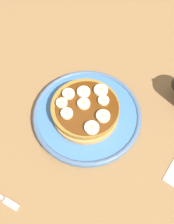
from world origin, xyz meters
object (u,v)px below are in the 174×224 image
object	(u,v)px
pancake_stack	(85,111)
banana_slice_1	(100,90)
banana_slice_2	(84,92)
banana_slice_3	(67,114)
banana_slice_5	(92,128)
banana_slice_7	(62,103)
banana_slice_4	(104,116)
plate	(87,114)
banana_slice_8	(104,101)
banana_slice_0	(84,104)
banana_slice_6	(70,93)

from	to	relation	value
pancake_stack	banana_slice_1	world-z (taller)	banana_slice_1
banana_slice_2	banana_slice_3	distance (cm)	7.01
banana_slice_5	banana_slice_7	xyz separation A→B (cm)	(9.34, -0.93, -0.04)
banana_slice_7	banana_slice_4	bearing A→B (deg)	-162.13
banana_slice_7	banana_slice_5	bearing A→B (deg)	174.35
banana_slice_1	banana_slice_5	distance (cm)	10.30
plate	banana_slice_2	size ratio (longest dim) A/B	8.28
banana_slice_4	banana_slice_8	distance (cm)	4.08
plate	banana_slice_0	bearing A→B (deg)	-0.85
pancake_stack	banana_slice_0	bearing A→B (deg)	-33.08
banana_slice_3	banana_slice_8	distance (cm)	9.11
plate	banana_slice_4	distance (cm)	5.97
banana_slice_7	plate	bearing A→B (deg)	-150.60
pancake_stack	banana_slice_6	bearing A→B (deg)	-9.25
banana_slice_6	banana_slice_0	bearing A→B (deg)	175.09
banana_slice_8	pancake_stack	bearing A→B (deg)	59.35
plate	banana_slice_5	xyz separation A→B (cm)	(-4.20, 3.82, 3.87)
banana_slice_7	pancake_stack	bearing A→B (deg)	-153.58
plate	banana_slice_4	bearing A→B (deg)	-177.29
plate	pancake_stack	distance (cm)	2.17
pancake_stack	banana_slice_7	distance (cm)	5.76
pancake_stack	banana_slice_6	distance (cm)	5.63
banana_slice_6	banana_slice_8	xyz separation A→B (cm)	(-7.64, -3.14, -0.08)
pancake_stack	banana_slice_0	xyz separation A→B (cm)	(0.72, -0.47, 1.77)
banana_slice_5	banana_slice_7	size ratio (longest dim) A/B	1.24
banana_slice_5	pancake_stack	bearing A→B (deg)	-37.32
banana_slice_4	banana_slice_6	distance (cm)	10.00
plate	banana_slice_7	size ratio (longest dim) A/B	10.05
banana_slice_2	banana_slice_7	distance (cm)	5.92
banana_slice_8	banana_slice_3	bearing A→B (deg)	60.19
banana_slice_1	banana_slice_8	world-z (taller)	same
banana_slice_3	banana_slice_6	xyz separation A→B (cm)	(3.11, -4.77, -0.02)
plate	banana_slice_2	world-z (taller)	banana_slice_2
banana_slice_1	banana_slice_2	bearing A→B (deg)	45.89
plate	banana_slice_0	world-z (taller)	banana_slice_0
banana_slice_3	banana_slice_6	distance (cm)	5.69
banana_slice_7	banana_slice_8	bearing A→B (deg)	-138.54
pancake_stack	banana_slice_3	bearing A→B (deg)	61.07
plate	banana_slice_5	size ratio (longest dim) A/B	8.12
banana_slice_5	banana_slice_6	size ratio (longest dim) A/B	1.12
plate	banana_slice_3	bearing A→B (deg)	61.36
pancake_stack	banana_slice_5	xyz separation A→B (cm)	(-4.42, 3.37, 1.77)
banana_slice_2	banana_slice_3	size ratio (longest dim) A/B	1.16
pancake_stack	banana_slice_2	bearing A→B (deg)	-47.96
banana_slice_0	banana_slice_7	bearing A→B (deg)	34.70
banana_slice_1	banana_slice_2	xyz separation A→B (cm)	(2.79, 2.88, -0.01)
banana_slice_8	plate	bearing A→B (deg)	58.79
banana_slice_0	banana_slice_3	bearing A→B (deg)	71.73
banana_slice_2	banana_slice_4	size ratio (longest dim) A/B	1.01
banana_slice_3	banana_slice_8	size ratio (longest dim) A/B	1.05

